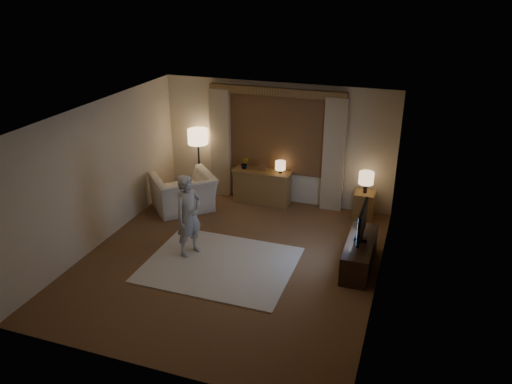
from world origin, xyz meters
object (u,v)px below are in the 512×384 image
at_px(sideboard, 262,188).
at_px(tv_stand, 359,254).
at_px(person, 189,216).
at_px(side_table, 364,205).
at_px(armchair, 183,193).

distance_m(sideboard, tv_stand, 3.10).
distance_m(tv_stand, person, 2.99).
bearing_deg(sideboard, side_table, -1.30).
bearing_deg(armchair, side_table, 149.00).
distance_m(side_table, tv_stand, 1.93).
xyz_separation_m(side_table, tv_stand, (0.19, -1.92, -0.03)).
height_order(sideboard, person, person).
xyz_separation_m(armchair, side_table, (3.64, 0.85, -0.11)).
bearing_deg(tv_stand, person, -169.45).
xyz_separation_m(sideboard, armchair, (-1.44, -0.90, 0.04)).
bearing_deg(sideboard, armchair, -148.16).
xyz_separation_m(armchair, tv_stand, (3.83, -1.07, -0.14)).
bearing_deg(side_table, sideboard, 178.70).
bearing_deg(person, sideboard, 11.80).
distance_m(armchair, side_table, 3.74).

